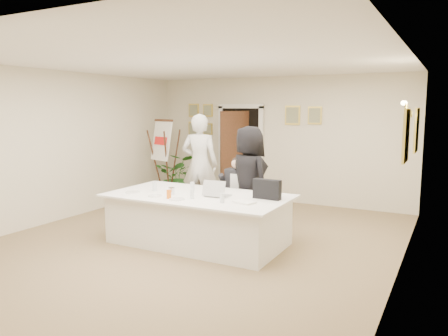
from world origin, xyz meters
name	(u,v)px	position (x,y,z in m)	size (l,w,h in m)	color
floor	(196,241)	(0.00, 0.00, 0.00)	(7.00, 7.00, 0.00)	olive
ceiling	(195,62)	(0.00, 0.00, 2.80)	(6.00, 7.00, 0.02)	white
wall_back	(277,140)	(0.00, 3.50, 1.40)	(6.00, 0.10, 2.80)	beige
wall_left	(59,146)	(-3.00, 0.00, 1.40)	(0.10, 7.00, 2.80)	beige
wall_right	(403,166)	(3.00, 0.00, 1.40)	(0.10, 7.00, 2.80)	beige
doorway	(239,154)	(-0.88, 3.32, 1.04)	(1.14, 0.86, 2.20)	black
pictures_back_wall	(245,119)	(-0.80, 3.47, 1.85)	(3.40, 0.06, 0.80)	gold
pictures_right_wall	(411,133)	(2.97, 1.20, 1.75)	(0.06, 2.20, 0.80)	gold
wall_sconce	(407,109)	(2.90, 1.20, 2.10)	(0.20, 0.30, 0.24)	#AFA238
conference_table	(198,219)	(0.08, -0.07, 0.39)	(2.80, 1.49, 0.78)	white
seated_man	(236,192)	(0.20, 1.01, 0.64)	(0.55, 0.58, 1.27)	black
flip_chart	(165,164)	(-2.29, 2.38, 0.84)	(0.66, 0.50, 1.82)	#332310
standing_man	(200,164)	(-0.90, 1.60, 1.00)	(0.73, 0.48, 2.00)	silver
standing_woman	(249,179)	(0.50, 0.90, 0.91)	(0.89, 0.58, 1.81)	black
potted_palm	(179,177)	(-2.00, 2.50, 0.54)	(0.98, 0.85, 1.09)	#266120
laptop	(218,187)	(0.40, -0.01, 0.91)	(0.36, 0.38, 0.28)	#B7BABC
laptop_bag	(267,189)	(1.15, 0.13, 0.92)	(0.42, 0.12, 0.29)	black
paper_stack	(244,202)	(0.97, -0.28, 0.79)	(0.29, 0.20, 0.03)	white
plate_left	(133,192)	(-0.92, -0.42, 0.78)	(0.23, 0.23, 0.01)	white
plate_mid	(155,196)	(-0.43, -0.48, 0.78)	(0.21, 0.21, 0.01)	white
plate_near	(177,199)	(0.00, -0.53, 0.78)	(0.23, 0.23, 0.01)	white
glass_a	(154,187)	(-0.71, -0.12, 0.84)	(0.07, 0.07, 0.14)	silver
glass_b	(192,194)	(0.17, -0.38, 0.84)	(0.06, 0.06, 0.14)	silver
glass_c	(222,198)	(0.69, -0.41, 0.84)	(0.07, 0.07, 0.14)	silver
glass_d	(192,186)	(-0.18, 0.18, 0.84)	(0.07, 0.07, 0.14)	silver
oj_glass	(169,194)	(-0.15, -0.52, 0.84)	(0.07, 0.07, 0.13)	orange
steel_jug	(171,191)	(-0.30, -0.24, 0.83)	(0.10, 0.10, 0.11)	silver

